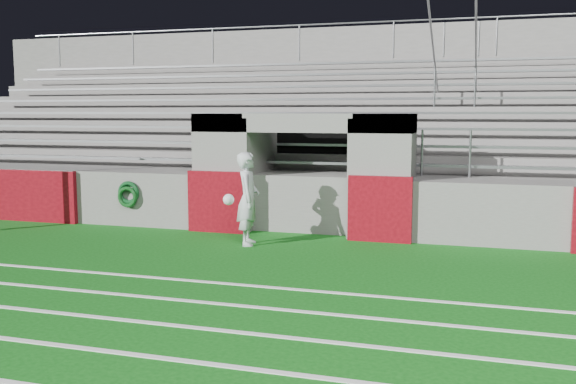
% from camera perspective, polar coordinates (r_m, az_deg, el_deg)
% --- Properties ---
extents(ground, '(90.00, 90.00, 0.00)m').
position_cam_1_polar(ground, '(10.92, -3.82, -6.81)').
color(ground, '#0E5511').
rests_on(ground, ground).
extents(stadium_structure, '(26.00, 8.48, 5.42)m').
position_cam_1_polar(stadium_structure, '(18.30, 5.11, 3.50)').
color(stadium_structure, slate).
rests_on(stadium_structure, ground).
extents(goalkeeper_with_ball, '(0.78, 0.76, 1.85)m').
position_cam_1_polar(goalkeeper_with_ball, '(12.71, -3.59, -0.60)').
color(goalkeeper_with_ball, silver).
rests_on(goalkeeper_with_ball, ground).
extents(hose_coil, '(0.54, 0.15, 0.61)m').
position_cam_1_polar(hose_coil, '(15.12, -14.03, -0.22)').
color(hose_coil, '#0C401A').
rests_on(hose_coil, ground).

